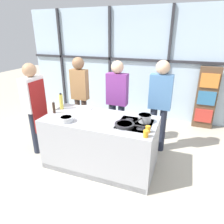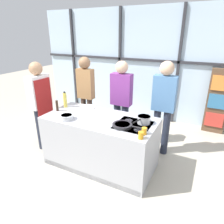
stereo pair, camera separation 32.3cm
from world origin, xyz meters
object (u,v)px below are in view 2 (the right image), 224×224
object	(u,v)px
white_plate	(88,107)
mixing_bowl	(67,117)
frying_pan	(123,125)
juice_glass_far	(144,131)
saucepan	(144,120)
spectator_center_right	(164,103)
oil_bottle	(65,100)
juice_glass_near	(141,135)
spectator_far_left	(86,91)
spectator_center_left	(121,98)
chef	(41,101)
pepper_grinder	(57,105)

from	to	relation	value
white_plate	mixing_bowl	size ratio (longest dim) A/B	1.29
frying_pan	juice_glass_far	bearing A→B (deg)	-13.17
saucepan	juice_glass_far	world-z (taller)	saucepan
saucepan	white_plate	bearing A→B (deg)	169.74
spectator_center_right	white_plate	bearing A→B (deg)	22.42
oil_bottle	juice_glass_near	bearing A→B (deg)	-16.96
spectator_far_left	white_plate	distance (m)	0.67
spectator_center_left	juice_glass_far	bearing A→B (deg)	127.84
frying_pan	white_plate	size ratio (longest dim) A/B	1.93
oil_bottle	saucepan	bearing A→B (deg)	-1.23
oil_bottle	chef	bearing A→B (deg)	-165.27
oil_bottle	juice_glass_far	xyz separation A→B (m)	(1.65, -0.36, -0.09)
spectator_far_left	chef	bearing A→B (deg)	59.71
juice_glass_near	juice_glass_far	world-z (taller)	same
spectator_center_right	oil_bottle	world-z (taller)	spectator_center_right
oil_bottle	white_plate	bearing A→B (deg)	24.27
chef	frying_pan	size ratio (longest dim) A/B	3.21
spectator_center_left	oil_bottle	world-z (taller)	spectator_center_left
spectator_center_left	oil_bottle	distance (m)	1.08
mixing_bowl	oil_bottle	distance (m)	0.60
chef	spectator_center_left	xyz separation A→B (m)	(1.32, 0.83, 0.01)
spectator_far_left	frying_pan	distance (m)	1.63
spectator_far_left	white_plate	bearing A→B (deg)	126.99
spectator_center_right	oil_bottle	size ratio (longest dim) A/B	5.90
oil_bottle	pepper_grinder	world-z (taller)	oil_bottle
spectator_center_right	mixing_bowl	size ratio (longest dim) A/B	8.23
pepper_grinder	juice_glass_far	xyz separation A→B (m)	(1.66, -0.15, -0.05)
saucepan	juice_glass_near	size ratio (longest dim) A/B	3.78
spectator_center_left	pepper_grinder	xyz separation A→B (m)	(-0.84, -0.91, 0.01)
spectator_center_right	frying_pan	distance (m)	1.05
chef	pepper_grinder	bearing A→B (deg)	80.06
white_plate	spectator_center_left	bearing A→B (deg)	50.14
spectator_center_right	pepper_grinder	size ratio (longest dim) A/B	8.11
pepper_grinder	spectator_center_left	bearing A→B (deg)	47.53
oil_bottle	mixing_bowl	bearing A→B (deg)	-49.34
chef	mixing_bowl	bearing A→B (deg)	70.06
spectator_center_left	oil_bottle	xyz separation A→B (m)	(-0.83, -0.70, 0.05)
white_plate	juice_glass_far	world-z (taller)	juice_glass_far
spectator_center_left	juice_glass_near	world-z (taller)	spectator_center_left
chef	oil_bottle	bearing A→B (deg)	104.73
chef	juice_glass_near	xyz separation A→B (m)	(2.14, -0.37, -0.03)
spectator_far_left	spectator_center_right	xyz separation A→B (m)	(1.67, 0.00, -0.01)
chef	frying_pan	world-z (taller)	chef
spectator_center_left	white_plate	distance (m)	0.69
frying_pan	white_plate	bearing A→B (deg)	153.35
frying_pan	spectator_center_left	bearing A→B (deg)	115.54
spectator_center_left	mixing_bowl	world-z (taller)	spectator_center_left
spectator_center_right	white_plate	world-z (taller)	spectator_center_right
spectator_far_left	spectator_center_left	xyz separation A→B (m)	(0.83, -0.00, -0.05)
spectator_far_left	mixing_bowl	world-z (taller)	spectator_far_left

